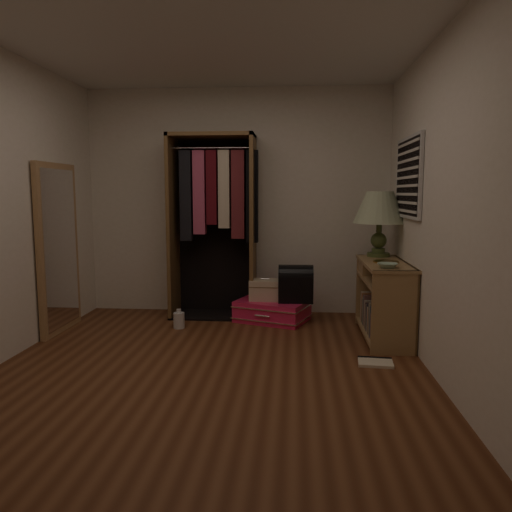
{
  "coord_description": "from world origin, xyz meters",
  "views": [
    {
      "loc": [
        0.67,
        -3.82,
        1.41
      ],
      "look_at": [
        0.3,
        0.95,
        0.8
      ],
      "focal_mm": 35.0,
      "sensor_mm": 36.0,
      "label": 1
    }
  ],
  "objects_px": {
    "train_case": "(265,290)",
    "table_lamp": "(380,209)",
    "open_wardrobe": "(215,210)",
    "pink_suitcase": "(272,310)",
    "floor_mirror": "(58,249)",
    "black_bag": "(296,283)",
    "console_bookshelf": "(383,297)",
    "white_jug": "(179,320)"
  },
  "relations": [
    {
      "from": "pink_suitcase",
      "to": "table_lamp",
      "type": "height_order",
      "value": "table_lamp"
    },
    {
      "from": "floor_mirror",
      "to": "black_bag",
      "type": "relative_size",
      "value": 4.2
    },
    {
      "from": "floor_mirror",
      "to": "train_case",
      "type": "xyz_separation_m",
      "value": [
        2.05,
        0.57,
        -0.5
      ]
    },
    {
      "from": "pink_suitcase",
      "to": "train_case",
      "type": "relative_size",
      "value": 2.6
    },
    {
      "from": "open_wardrobe",
      "to": "floor_mirror",
      "type": "relative_size",
      "value": 1.21
    },
    {
      "from": "floor_mirror",
      "to": "table_lamp",
      "type": "height_order",
      "value": "floor_mirror"
    },
    {
      "from": "black_bag",
      "to": "console_bookshelf",
      "type": "bearing_deg",
      "value": -30.71
    },
    {
      "from": "console_bookshelf",
      "to": "black_bag",
      "type": "xyz_separation_m",
      "value": [
        -0.85,
        0.49,
        0.04
      ]
    },
    {
      "from": "floor_mirror",
      "to": "black_bag",
      "type": "distance_m",
      "value": 2.48
    },
    {
      "from": "black_bag",
      "to": "table_lamp",
      "type": "distance_m",
      "value": 1.18
    },
    {
      "from": "black_bag",
      "to": "table_lamp",
      "type": "height_order",
      "value": "table_lamp"
    },
    {
      "from": "open_wardrobe",
      "to": "black_bag",
      "type": "relative_size",
      "value": 5.06
    },
    {
      "from": "pink_suitcase",
      "to": "train_case",
      "type": "height_order",
      "value": "train_case"
    },
    {
      "from": "pink_suitcase",
      "to": "table_lamp",
      "type": "relative_size",
      "value": 1.33
    },
    {
      "from": "open_wardrobe",
      "to": "train_case",
      "type": "height_order",
      "value": "open_wardrobe"
    },
    {
      "from": "console_bookshelf",
      "to": "open_wardrobe",
      "type": "height_order",
      "value": "open_wardrobe"
    },
    {
      "from": "pink_suitcase",
      "to": "train_case",
      "type": "bearing_deg",
      "value": -163.88
    },
    {
      "from": "pink_suitcase",
      "to": "black_bag",
      "type": "relative_size",
      "value": 2.21
    },
    {
      "from": "floor_mirror",
      "to": "black_bag",
      "type": "xyz_separation_m",
      "value": [
        2.39,
        0.52,
        -0.41
      ]
    },
    {
      "from": "pink_suitcase",
      "to": "table_lamp",
      "type": "distance_m",
      "value": 1.59
    },
    {
      "from": "console_bookshelf",
      "to": "train_case",
      "type": "distance_m",
      "value": 1.3
    },
    {
      "from": "console_bookshelf",
      "to": "white_jug",
      "type": "height_order",
      "value": "console_bookshelf"
    },
    {
      "from": "pink_suitcase",
      "to": "white_jug",
      "type": "height_order",
      "value": "pink_suitcase"
    },
    {
      "from": "train_case",
      "to": "table_lamp",
      "type": "relative_size",
      "value": 0.51
    },
    {
      "from": "white_jug",
      "to": "pink_suitcase",
      "type": "bearing_deg",
      "value": 21.63
    },
    {
      "from": "open_wardrobe",
      "to": "black_bag",
      "type": "height_order",
      "value": "open_wardrobe"
    },
    {
      "from": "open_wardrobe",
      "to": "floor_mirror",
      "type": "distance_m",
      "value": 1.71
    },
    {
      "from": "train_case",
      "to": "table_lamp",
      "type": "bearing_deg",
      "value": -5.78
    },
    {
      "from": "console_bookshelf",
      "to": "floor_mirror",
      "type": "relative_size",
      "value": 0.66
    },
    {
      "from": "pink_suitcase",
      "to": "black_bag",
      "type": "xyz_separation_m",
      "value": [
        0.25,
        -0.05,
        0.32
      ]
    },
    {
      "from": "pink_suitcase",
      "to": "white_jug",
      "type": "relative_size",
      "value": 4.43
    },
    {
      "from": "train_case",
      "to": "black_bag",
      "type": "xyz_separation_m",
      "value": [
        0.34,
        -0.05,
        0.09
      ]
    },
    {
      "from": "table_lamp",
      "to": "train_case",
      "type": "bearing_deg",
      "value": 171.98
    },
    {
      "from": "white_jug",
      "to": "train_case",
      "type": "bearing_deg",
      "value": 23.78
    },
    {
      "from": "open_wardrobe",
      "to": "train_case",
      "type": "bearing_deg",
      "value": -18.94
    },
    {
      "from": "white_jug",
      "to": "open_wardrobe",
      "type": "bearing_deg",
      "value": 62.54
    },
    {
      "from": "open_wardrobe",
      "to": "pink_suitcase",
      "type": "distance_m",
      "value": 1.29
    },
    {
      "from": "open_wardrobe",
      "to": "pink_suitcase",
      "type": "xyz_separation_m",
      "value": [
        0.66,
        -0.2,
        -1.1
      ]
    },
    {
      "from": "console_bookshelf",
      "to": "black_bag",
      "type": "distance_m",
      "value": 0.98
    },
    {
      "from": "open_wardrobe",
      "to": "pink_suitcase",
      "type": "height_order",
      "value": "open_wardrobe"
    },
    {
      "from": "floor_mirror",
      "to": "open_wardrobe",
      "type": "bearing_deg",
      "value": 27.5
    },
    {
      "from": "pink_suitcase",
      "to": "white_jug",
      "type": "xyz_separation_m",
      "value": [
        -0.96,
        -0.38,
        -0.03
      ]
    }
  ]
}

